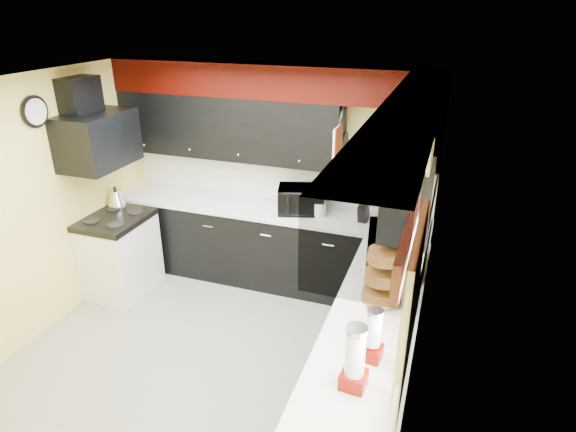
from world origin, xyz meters
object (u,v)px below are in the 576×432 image
object	(u,v)px
utensil_crock	(319,209)
knife_block	(363,213)
toaster_oven	(301,200)
microwave	(391,249)
kettle	(116,198)

from	to	relation	value
utensil_crock	knife_block	world-z (taller)	knife_block
utensil_crock	toaster_oven	bearing A→B (deg)	166.62
toaster_oven	microwave	bearing A→B (deg)	-54.69
toaster_oven	microwave	world-z (taller)	microwave
knife_block	kettle	world-z (taller)	knife_block
utensil_crock	knife_block	bearing A→B (deg)	1.46
microwave	utensil_crock	xyz separation A→B (m)	(-0.88, 0.83, -0.09)
toaster_oven	knife_block	distance (m)	0.70
microwave	kettle	bearing A→B (deg)	74.85
microwave	toaster_oven	bearing A→B (deg)	43.33
knife_block	microwave	bearing A→B (deg)	-55.64
knife_block	toaster_oven	bearing A→B (deg)	-174.55
knife_block	kettle	size ratio (longest dim) A/B	0.97
toaster_oven	kettle	xyz separation A→B (m)	(-2.07, -0.49, -0.07)
utensil_crock	kettle	distance (m)	2.33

